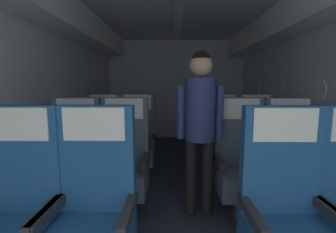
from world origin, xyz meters
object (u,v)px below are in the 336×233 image
Objects in this scene: seat_b_left_window at (75,165)px; flight_attendant at (200,117)px; seat_c_right_aisle at (256,143)px; seat_b_left_aisle at (124,165)px; seat_a_right_window at (286,220)px; seat_c_left_window at (103,142)px; seat_a_left_aisle at (93,217)px; seat_c_left_aisle at (137,143)px; seat_a_left_window at (15,217)px; seat_c_right_window at (221,143)px; seat_b_right_window at (240,165)px; seat_b_right_aisle at (290,167)px.

flight_attendant is at bearing -0.90° from seat_b_left_window.
seat_b_left_aisle is at bearing -151.31° from seat_c_right_aisle.
seat_a_right_window is 2.40m from seat_c_left_window.
seat_c_left_aisle is (0.00, 1.77, 0.00)m from seat_a_left_aisle.
seat_c_left_aisle and seat_c_right_aisle have the same top height.
seat_a_left_window is 1.00× the size of seat_a_right_window.
seat_c_left_aisle is at bearing -1.95° from seat_c_left_window.
seat_b_left_window is 1.83m from seat_c_right_window.
seat_a_left_aisle is 0.91m from seat_b_left_aisle.
seat_a_left_window and seat_a_left_aisle have the same top height.
flight_attendant reaches higher than seat_b_right_window.
seat_b_right_aisle is at bearing -3.01° from seat_b_right_window.
seat_a_left_aisle is at bearing -75.65° from seat_c_left_window.
seat_a_left_window is 1.59m from seat_a_right_window.
seat_b_right_window is (1.59, 0.91, 0.00)m from seat_a_left_window.
seat_b_left_aisle is at bearing 178.98° from seat_b_right_aisle.
flight_attendant reaches higher than seat_c_right_aisle.
seat_a_right_window is (1.13, -0.01, 0.00)m from seat_a_left_aisle.
seat_b_right_window and seat_c_right_aisle have the same top height.
seat_b_left_aisle is 1.00× the size of seat_c_left_aisle.
seat_a_left_aisle is 1.00× the size of seat_c_left_aisle.
seat_c_right_aisle is 1.00× the size of seat_c_right_window.
seat_c_right_aisle is (2.05, 1.79, 0.00)m from seat_a_left_window.
flight_attendant reaches higher than seat_b_left_window.
seat_b_left_window and seat_c_left_aisle have the same top height.
seat_b_right_aisle is 1.00× the size of seat_c_left_window.
seat_b_right_aisle is at bearing -29.24° from seat_c_left_aisle.
seat_c_left_window is 2.06m from seat_c_right_aisle.
seat_a_left_aisle is at bearing -132.99° from flight_attendant.
seat_b_right_window is 1.00× the size of seat_c_right_window.
seat_b_right_window is (1.13, -0.00, 0.00)m from seat_b_left_aisle.
seat_a_right_window is 1.00× the size of seat_c_left_aisle.
seat_a_right_window is at bearing -0.64° from seat_a_left_aisle.
seat_a_right_window is at bearing -90.12° from seat_b_right_window.
seat_a_right_window is 1.00× the size of seat_b_left_aisle.
flight_attendant is at bearing -113.83° from seat_c_right_window.
seat_b_left_aisle and seat_b_right_window have the same top height.
flight_attendant is at bearing 36.65° from seat_a_left_window.
seat_b_left_window and seat_b_right_window have the same top height.
seat_a_left_aisle is at bearing -141.44° from seat_b_right_window.
seat_c_left_window is 1.00× the size of seat_c_left_aisle.
seat_a_left_aisle and seat_c_right_window have the same top height.
seat_b_left_window is 1.00× the size of seat_b_left_aisle.
seat_a_right_window is (1.59, -0.00, 0.00)m from seat_a_left_window.
seat_c_right_window is (1.60, 0.88, 0.00)m from seat_b_left_window.
seat_a_left_window is 1.00× the size of seat_c_right_aisle.
seat_c_right_window is (-0.47, -0.01, 0.00)m from seat_c_right_aisle.
flight_attendant reaches higher than seat_b_left_aisle.
seat_a_left_aisle is at bearing -131.90° from seat_c_right_aisle.
seat_b_right_aisle and seat_c_left_aisle have the same top height.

